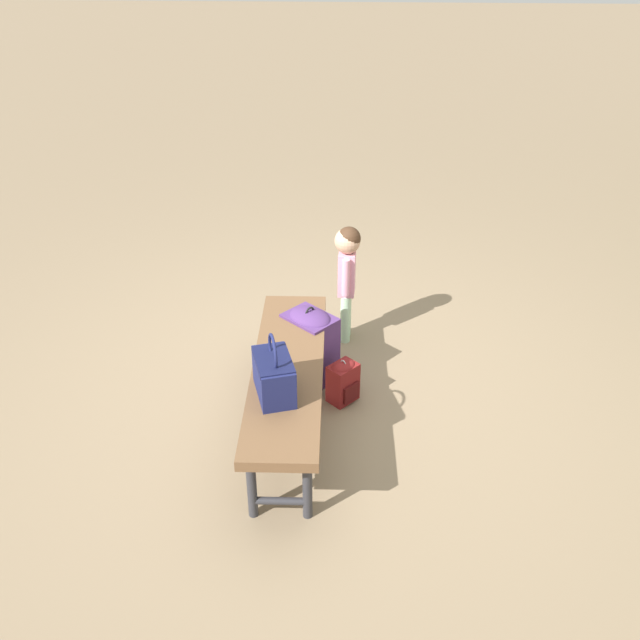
{
  "coord_description": "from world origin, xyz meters",
  "views": [
    {
      "loc": [
        -3.64,
        -0.19,
        2.71
      ],
      "look_at": [
        0.06,
        -0.0,
        0.45
      ],
      "focal_mm": 38.73,
      "sensor_mm": 36.0,
      "label": 1
    }
  ],
  "objects_px": {
    "backpack_large": "(310,343)",
    "park_bench": "(288,373)",
    "backpack_small": "(343,380)",
    "child_standing": "(347,267)",
    "handbag": "(274,374)"
  },
  "relations": [
    {
      "from": "park_bench",
      "to": "backpack_small",
      "type": "bearing_deg",
      "value": -48.27
    },
    {
      "from": "child_standing",
      "to": "backpack_small",
      "type": "relative_size",
      "value": 2.87
    },
    {
      "from": "backpack_large",
      "to": "backpack_small",
      "type": "height_order",
      "value": "backpack_large"
    },
    {
      "from": "backpack_large",
      "to": "park_bench",
      "type": "bearing_deg",
      "value": 169.54
    },
    {
      "from": "park_bench",
      "to": "handbag",
      "type": "height_order",
      "value": "handbag"
    },
    {
      "from": "handbag",
      "to": "park_bench",
      "type": "bearing_deg",
      "value": -9.8
    },
    {
      "from": "backpack_small",
      "to": "backpack_large",
      "type": "bearing_deg",
      "value": 43.12
    },
    {
      "from": "handbag",
      "to": "child_standing",
      "type": "relative_size",
      "value": 0.43
    },
    {
      "from": "park_bench",
      "to": "backpack_small",
      "type": "relative_size",
      "value": 5.35
    },
    {
      "from": "backpack_large",
      "to": "child_standing",
      "type": "bearing_deg",
      "value": -24.24
    },
    {
      "from": "backpack_large",
      "to": "backpack_small",
      "type": "xyz_separation_m",
      "value": [
        -0.23,
        -0.22,
        -0.12
      ]
    },
    {
      "from": "child_standing",
      "to": "backpack_large",
      "type": "distance_m",
      "value": 0.62
    },
    {
      "from": "handbag",
      "to": "backpack_large",
      "type": "bearing_deg",
      "value": -10.23
    },
    {
      "from": "child_standing",
      "to": "backpack_large",
      "type": "bearing_deg",
      "value": 155.76
    },
    {
      "from": "backpack_large",
      "to": "backpack_small",
      "type": "bearing_deg",
      "value": -136.88
    }
  ]
}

